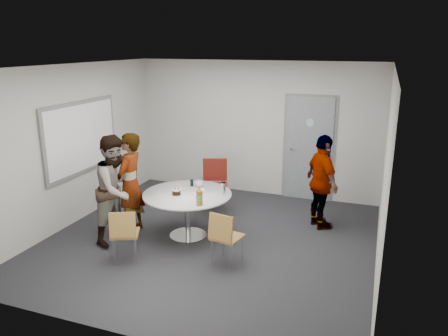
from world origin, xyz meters
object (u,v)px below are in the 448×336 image
at_px(person_left, 117,189).
at_px(whiteboard, 82,137).
at_px(table, 188,200).
at_px(chair_far, 215,180).
at_px(person_right, 322,182).
at_px(door, 309,149).
at_px(chair_near_left, 124,231).
at_px(person_main, 130,184).
at_px(chair_near_right, 224,234).

bearing_deg(person_left, whiteboard, 65.04).
xyz_separation_m(table, chair_far, (-0.02, 1.21, -0.03)).
bearing_deg(person_right, door, -16.62).
bearing_deg(person_left, door, -33.72).
distance_m(chair_near_left, person_right, 3.29).
bearing_deg(person_main, door, 133.54).
bearing_deg(chair_near_left, table, 41.33).
height_order(table, person_right, person_right).
relative_size(person_left, person_right, 1.06).
xyz_separation_m(whiteboard, person_left, (1.09, -0.66, -0.60)).
relative_size(person_main, person_right, 1.04).
relative_size(chair_near_right, chair_far, 0.82).
bearing_deg(chair_near_left, person_main, 91.67).
height_order(door, chair_near_left, door).
relative_size(whiteboard, table, 1.35).
bearing_deg(person_main, chair_near_right, 69.00).
bearing_deg(table, person_left, -154.38).
relative_size(whiteboard, chair_near_right, 2.36).
bearing_deg(person_right, person_main, 78.31).
xyz_separation_m(person_left, person_right, (2.92, 1.58, -0.05)).
bearing_deg(table, door, 59.15).
height_order(door, chair_near_right, door).
height_order(chair_far, person_left, person_left).
relative_size(door, person_left, 1.25).
relative_size(table, person_main, 0.84).
distance_m(whiteboard, person_right, 4.17).
distance_m(chair_near_right, person_left, 1.92).
height_order(person_main, person_right, person_main).
distance_m(table, chair_near_left, 1.21).
height_order(table, chair_near_left, table).
xyz_separation_m(door, whiteboard, (-3.56, -2.28, 0.42)).
relative_size(chair_near_right, person_left, 0.47).
xyz_separation_m(whiteboard, person_right, (4.02, 0.92, -0.65)).
distance_m(door, chair_near_right, 3.29).
bearing_deg(person_left, chair_near_right, -91.27).
height_order(whiteboard, person_left, whiteboard).
xyz_separation_m(chair_near_right, person_right, (1.05, 1.83, 0.31)).
xyz_separation_m(person_main, person_right, (2.89, 1.25, -0.03)).
xyz_separation_m(whiteboard, chair_far, (2.07, 1.03, -0.85)).
relative_size(person_main, person_left, 0.98).
bearing_deg(whiteboard, person_right, 12.94).
distance_m(door, person_left, 3.85).
bearing_deg(person_right, table, 84.70).
relative_size(chair_near_left, chair_far, 0.81).
xyz_separation_m(whiteboard, chair_near_left, (1.60, -1.28, -0.97)).
height_order(chair_near_right, chair_far, chair_far).
distance_m(whiteboard, person_main, 1.33).
bearing_deg(chair_far, chair_near_left, 57.71).
distance_m(person_main, person_left, 0.33).
distance_m(chair_far, person_left, 1.97).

